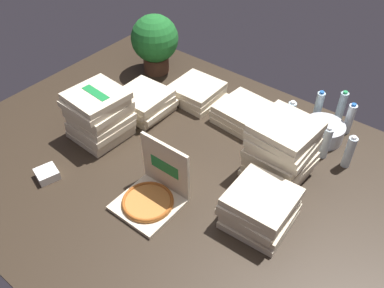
% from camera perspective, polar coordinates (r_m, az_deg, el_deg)
% --- Properties ---
extents(ground_plane, '(3.20, 2.40, 0.02)m').
position_cam_1_polar(ground_plane, '(2.74, -1.60, -3.28)').
color(ground_plane, '#2D2319').
extents(open_pizza_box, '(0.35, 0.36, 0.38)m').
position_cam_1_polar(open_pizza_box, '(2.49, -5.47, -6.75)').
color(open_pizza_box, beige).
rests_on(open_pizza_box, ground_plane).
extents(pizza_stack_left_mid, '(0.40, 0.40, 0.40)m').
position_cam_1_polar(pizza_stack_left_mid, '(2.61, 12.31, -0.88)').
color(pizza_stack_left_mid, beige).
rests_on(pizza_stack_left_mid, ground_plane).
extents(pizza_stack_right_mid, '(0.39, 0.39, 0.36)m').
position_cam_1_polar(pizza_stack_right_mid, '(2.94, -12.79, 3.96)').
color(pizza_stack_right_mid, beige).
rests_on(pizza_stack_right_mid, ground_plane).
extents(pizza_stack_center_near, '(0.39, 0.38, 0.18)m').
position_cam_1_polar(pizza_stack_center_near, '(3.16, -6.63, 5.82)').
color(pizza_stack_center_near, beige).
rests_on(pizza_stack_center_near, ground_plane).
extents(pizza_stack_center_far, '(0.40, 0.40, 0.13)m').
position_cam_1_polar(pizza_stack_center_far, '(3.09, 7.12, 4.26)').
color(pizza_stack_center_far, beige).
rests_on(pizza_stack_center_far, ground_plane).
extents(pizza_stack_right_near, '(0.38, 0.37, 0.13)m').
position_cam_1_polar(pizza_stack_right_near, '(3.29, 0.70, 7.17)').
color(pizza_stack_right_near, beige).
rests_on(pizza_stack_right_near, ground_plane).
extents(pizza_stack_right_far, '(0.40, 0.39, 0.22)m').
position_cam_1_polar(pizza_stack_right_far, '(2.38, 9.38, -8.72)').
color(pizza_stack_right_far, beige).
rests_on(pizza_stack_right_far, ground_plane).
extents(ice_bucket, '(0.29, 0.29, 0.12)m').
position_cam_1_polar(ice_bucket, '(3.05, 17.78, 1.69)').
color(ice_bucket, '#B7BABF').
rests_on(ice_bucket, ground_plane).
extents(water_bottle_0, '(0.06, 0.06, 0.25)m').
position_cam_1_polar(water_bottle_0, '(3.24, 20.05, 4.97)').
color(water_bottle_0, silver).
rests_on(water_bottle_0, ground_plane).
extents(water_bottle_1, '(0.06, 0.06, 0.25)m').
position_cam_1_polar(water_bottle_1, '(3.13, 21.04, 3.29)').
color(water_bottle_1, white).
rests_on(water_bottle_1, ground_plane).
extents(water_bottle_2, '(0.06, 0.06, 0.25)m').
position_cam_1_polar(water_bottle_2, '(2.91, 14.93, 1.57)').
color(water_bottle_2, silver).
rests_on(water_bottle_2, ground_plane).
extents(water_bottle_3, '(0.06, 0.06, 0.25)m').
position_cam_1_polar(water_bottle_3, '(2.85, 21.00, -1.02)').
color(water_bottle_3, silver).
rests_on(water_bottle_3, ground_plane).
extents(water_bottle_4, '(0.06, 0.06, 0.25)m').
position_cam_1_polar(water_bottle_4, '(3.03, 13.50, 3.76)').
color(water_bottle_4, silver).
rests_on(water_bottle_4, ground_plane).
extents(water_bottle_5, '(0.06, 0.06, 0.25)m').
position_cam_1_polar(water_bottle_5, '(2.87, 18.11, 0.18)').
color(water_bottle_5, silver).
rests_on(water_bottle_5, ground_plane).
extents(water_bottle_6, '(0.06, 0.06, 0.25)m').
position_cam_1_polar(water_bottle_6, '(3.19, 17.17, 5.04)').
color(water_bottle_6, silver).
rests_on(water_bottle_6, ground_plane).
extents(potted_plant, '(0.40, 0.40, 0.51)m').
position_cam_1_polar(potted_plant, '(3.57, -5.19, 14.07)').
color(potted_plant, '#513323').
rests_on(potted_plant, ground_plane).
extents(napkin_pile, '(0.16, 0.16, 0.06)m').
position_cam_1_polar(napkin_pile, '(2.80, -19.50, -3.96)').
color(napkin_pile, white).
rests_on(napkin_pile, ground_plane).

